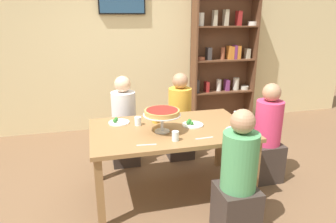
{
  "coord_description": "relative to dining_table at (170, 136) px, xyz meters",
  "views": [
    {
      "loc": [
        -0.74,
        -2.82,
        1.86
      ],
      "look_at": [
        0.0,
        0.1,
        0.89
      ],
      "focal_mm": 32.43,
      "sensor_mm": 36.0,
      "label": 1
    }
  ],
  "objects": [
    {
      "name": "water_glass_clear_far",
      "position": [
        -0.04,
        -0.32,
        0.13
      ],
      "size": [
        0.06,
        0.06,
        0.09
      ],
      "primitive_type": "cylinder",
      "color": "white",
      "rests_on": "dining_table"
    },
    {
      "name": "diner_head_east",
      "position": [
        1.14,
        0.0,
        -0.16
      ],
      "size": [
        0.34,
        0.34,
        1.15
      ],
      "rotation": [
        0.0,
        0.0,
        3.14
      ],
      "color": "#382D28",
      "rests_on": "ground_plane"
    },
    {
      "name": "salad_plate_near_diner",
      "position": [
        -0.5,
        0.29,
        0.1
      ],
      "size": [
        0.22,
        0.22,
        0.06
      ],
      "color": "white",
      "rests_on": "dining_table"
    },
    {
      "name": "diner_near_right",
      "position": [
        0.39,
        -0.77,
        -0.16
      ],
      "size": [
        0.34,
        0.34,
        1.15
      ],
      "rotation": [
        0.0,
        0.0,
        1.57
      ],
      "color": "#382D28",
      "rests_on": "ground_plane"
    },
    {
      "name": "ground_plane",
      "position": [
        0.0,
        0.0,
        -0.65
      ],
      "size": [
        12.0,
        12.0,
        0.0
      ],
      "primitive_type": "plane",
      "color": "brown"
    },
    {
      "name": "diner_far_left",
      "position": [
        -0.39,
        0.8,
        -0.16
      ],
      "size": [
        0.34,
        0.34,
        1.15
      ],
      "rotation": [
        0.0,
        0.0,
        -1.57
      ],
      "color": "#382D28",
      "rests_on": "ground_plane"
    },
    {
      "name": "bookshelf",
      "position": [
        1.46,
        2.02,
        0.48
      ],
      "size": [
        1.12,
        0.3,
        2.21
      ],
      "color": "brown",
      "rests_on": "ground_plane"
    },
    {
      "name": "salad_plate_spare",
      "position": [
        0.24,
        0.03,
        0.1
      ],
      "size": [
        0.23,
        0.23,
        0.06
      ],
      "color": "white",
      "rests_on": "dining_table"
    },
    {
      "name": "cutlery_fork_near",
      "position": [
        0.24,
        -0.33,
        0.09
      ],
      "size": [
        0.18,
        0.03,
        0.0
      ],
      "primitive_type": "cube",
      "rotation": [
        0.0,
        0.0,
        0.05
      ],
      "color": "silver",
      "rests_on": "dining_table"
    },
    {
      "name": "cutlery_knife_near",
      "position": [
        -0.31,
        -0.35,
        0.09
      ],
      "size": [
        0.18,
        0.03,
        0.0
      ],
      "primitive_type": "cube",
      "rotation": [
        0.0,
        0.0,
        -0.1
      ],
      "color": "silver",
      "rests_on": "dining_table"
    },
    {
      "name": "dining_table",
      "position": [
        0.0,
        0.0,
        0.0
      ],
      "size": [
        1.62,
        0.99,
        0.74
      ],
      "color": "olive",
      "rests_on": "ground_plane"
    },
    {
      "name": "deep_dish_pizza_stand",
      "position": [
        -0.1,
        -0.07,
        0.28
      ],
      "size": [
        0.38,
        0.38,
        0.23
      ],
      "color": "silver",
      "rests_on": "dining_table"
    },
    {
      "name": "water_glass_clear_spare",
      "position": [
        -0.31,
        0.17,
        0.13
      ],
      "size": [
        0.07,
        0.07,
        0.09
      ],
      "primitive_type": "cylinder",
      "color": "white",
      "rests_on": "dining_table"
    },
    {
      "name": "salad_plate_far_diner",
      "position": [
        0.63,
        -0.25,
        0.1
      ],
      "size": [
        0.24,
        0.24,
        0.06
      ],
      "color": "white",
      "rests_on": "dining_table"
    },
    {
      "name": "diner_far_right",
      "position": [
        0.34,
        0.82,
        -0.16
      ],
      "size": [
        0.34,
        0.34,
        1.15
      ],
      "rotation": [
        0.0,
        0.0,
        -1.57
      ],
      "color": "#382D28",
      "rests_on": "ground_plane"
    },
    {
      "name": "rear_partition",
      "position": [
        0.0,
        2.2,
        0.75
      ],
      "size": [
        8.0,
        0.12,
        2.8
      ],
      "primitive_type": "cube",
      "color": "beige",
      "rests_on": "ground_plane"
    },
    {
      "name": "water_glass_clear_near",
      "position": [
        0.74,
        0.01,
        0.14
      ],
      "size": [
        0.07,
        0.07,
        0.12
      ],
      "primitive_type": "cylinder",
      "color": "white",
      "rests_on": "dining_table"
    },
    {
      "name": "beer_glass_amber_tall",
      "position": [
        -0.11,
        0.21,
        0.15
      ],
      "size": [
        0.08,
        0.08,
        0.13
      ],
      "primitive_type": "cylinder",
      "color": "gold",
      "rests_on": "dining_table"
    }
  ]
}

